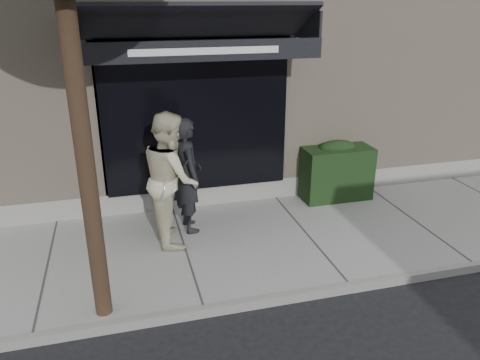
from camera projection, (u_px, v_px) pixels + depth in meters
name	position (u px, v px, depth m)	size (l,w,h in m)	color
ground	(305.00, 239.00, 7.74)	(80.00, 80.00, 0.00)	black
sidewalk	(305.00, 236.00, 7.72)	(20.00, 3.00, 0.12)	gray
curb	(349.00, 287.00, 6.32)	(20.00, 0.10, 0.14)	gray
building_facade	(231.00, 42.00, 11.20)	(14.30, 8.04, 5.64)	#BAA68E
hedge	(335.00, 170.00, 8.89)	(1.30, 0.70, 1.14)	black
pedestrian_front	(187.00, 175.00, 7.50)	(0.69, 0.94, 1.89)	black
pedestrian_back	(171.00, 178.00, 7.14)	(0.85, 1.05, 2.07)	beige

